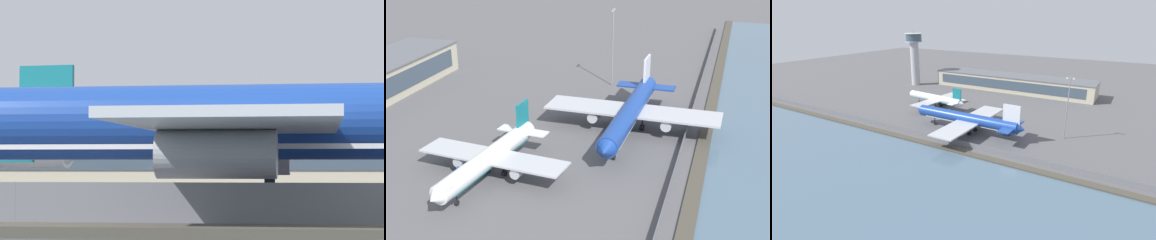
{
  "view_description": "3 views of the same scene",
  "coord_description": "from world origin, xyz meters",
  "views": [
    {
      "loc": [
        14.08,
        -58.43,
        3.05
      ],
      "look_at": [
        6.37,
        1.45,
        6.04
      ],
      "focal_mm": 85.0,
      "sensor_mm": 36.0,
      "label": 1
    },
    {
      "loc": [
        -110.51,
        -25.61,
        51.17
      ],
      "look_at": [
        4.35,
        9.41,
        3.7
      ],
      "focal_mm": 50.0,
      "sensor_mm": 36.0,
      "label": 2
    },
    {
      "loc": [
        66.26,
        -101.06,
        44.68
      ],
      "look_at": [
        6.09,
        0.31,
        3.74
      ],
      "focal_mm": 28.0,
      "sensor_mm": 36.0,
      "label": 3
    }
  ],
  "objects": [
    {
      "name": "cargo_jet_blue",
      "position": [
        9.33,
        -2.55,
        5.5
      ],
      "size": [
        50.3,
        43.01,
        14.4
      ],
      "color": "#193D93",
      "rests_on": "ground"
    },
    {
      "name": "passenger_jet_white_teal",
      "position": [
        -22.54,
        19.79,
        4.51
      ],
      "size": [
        37.67,
        32.19,
        11.81
      ],
      "color": "white",
      "rests_on": "ground"
    },
    {
      "name": "baggage_tug",
      "position": [
        24.46,
        3.23,
        0.81
      ],
      "size": [
        3.56,
        2.61,
        1.8
      ],
      "color": "#19519E",
      "rests_on": "ground"
    },
    {
      "name": "perimeter_fence",
      "position": [
        0.0,
        -16.0,
        1.11
      ],
      "size": [
        280.0,
        0.1,
        2.23
      ],
      "color": "slate",
      "rests_on": "ground"
    },
    {
      "name": "ops_van",
      "position": [
        -21.93,
        26.03,
        1.28
      ],
      "size": [
        5.56,
        3.36,
        2.48
      ],
      "color": "#19519E",
      "rests_on": "ground"
    },
    {
      "name": "apron_light_mast_apron_west",
      "position": [
        44.82,
        10.71,
        13.28
      ],
      "size": [
        3.2,
        0.4,
        23.94
      ],
      "color": "gray",
      "rests_on": "ground"
    },
    {
      "name": "ground_plane",
      "position": [
        0.0,
        0.0,
        0.0
      ],
      "size": [
        500.0,
        500.0,
        0.0
      ],
      "primitive_type": "plane",
      "color": "#565659"
    },
    {
      "name": "shoreline_seawall",
      "position": [
        0.0,
        -20.5,
        0.25
      ],
      "size": [
        320.0,
        3.0,
        0.5
      ],
      "color": "#474238",
      "rests_on": "ground"
    }
  ]
}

